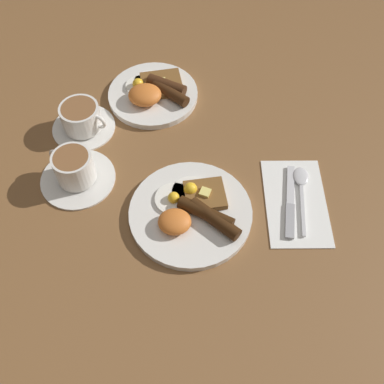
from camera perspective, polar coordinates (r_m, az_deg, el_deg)
name	(u,v)px	position (r m, az deg, el deg)	size (l,w,h in m)	color
ground_plane	(190,215)	(0.90, -0.20, -2.94)	(3.00, 3.00, 0.00)	brown
breakfast_plate_near	(192,212)	(0.89, -0.03, -2.49)	(0.25, 0.25, 0.04)	silver
breakfast_plate_far	(154,92)	(1.10, -4.88, 12.54)	(0.21, 0.21, 0.05)	silver
teacup_near	(75,170)	(0.96, -14.67, 2.68)	(0.16, 0.16, 0.08)	silver
teacup_far	(82,120)	(1.05, -13.83, 8.93)	(0.14, 0.14, 0.07)	silver
napkin	(296,202)	(0.94, 13.02, -1.20)	(0.12, 0.21, 0.01)	white
knife	(290,205)	(0.93, 12.34, -1.59)	(0.04, 0.17, 0.01)	silver
spoon	(301,183)	(0.96, 13.69, 1.08)	(0.04, 0.17, 0.01)	silver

